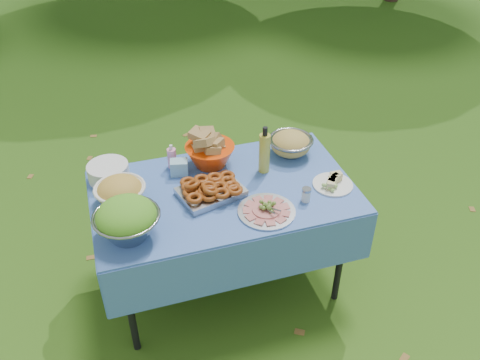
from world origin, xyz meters
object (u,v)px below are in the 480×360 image
plate_stack (108,172)px  oil_bottle (265,150)px  salad_bowl (127,220)px  pasta_bowl_steel (291,143)px  bread_bowl (210,150)px  charcuterie_platter (267,207)px  picnic_table (225,240)px

plate_stack → oil_bottle: bearing=-12.1°
salad_bowl → plate_stack: (-0.05, 0.53, -0.06)m
salad_bowl → pasta_bowl_steel: size_ratio=1.22×
salad_bowl → pasta_bowl_steel: 1.15m
plate_stack → pasta_bowl_steel: size_ratio=0.88×
salad_bowl → bread_bowl: 0.74m
salad_bowl → charcuterie_platter: 0.72m
picnic_table → bread_bowl: size_ratio=4.94×
picnic_table → salad_bowl: bearing=-158.0°
pasta_bowl_steel → oil_bottle: size_ratio=0.91×
plate_stack → charcuterie_platter: 0.95m
picnic_table → bread_bowl: bearing=91.3°
salad_bowl → bread_bowl: salad_bowl is taller
pasta_bowl_steel → salad_bowl: bearing=-156.1°
picnic_table → oil_bottle: 0.61m
salad_bowl → oil_bottle: size_ratio=1.11×
salad_bowl → oil_bottle: oil_bottle is taller
bread_bowl → pasta_bowl_steel: bearing=-3.5°
salad_bowl → bread_bowl: size_ratio=1.11×
bread_bowl → oil_bottle: size_ratio=1.00×
plate_stack → charcuterie_platter: bearing=-35.9°
picnic_table → plate_stack: size_ratio=6.19×
bread_bowl → salad_bowl: bearing=-137.9°
bread_bowl → charcuterie_platter: (0.17, -0.53, -0.06)m
oil_bottle → bread_bowl: bearing=150.8°
charcuterie_platter → oil_bottle: oil_bottle is taller
oil_bottle → plate_stack: bearing=167.9°
plate_stack → charcuterie_platter: plate_stack is taller
plate_stack → pasta_bowl_steel: pasta_bowl_steel is taller
plate_stack → picnic_table: bearing=-26.6°
salad_bowl → plate_stack: size_ratio=1.39×
salad_bowl → picnic_table: bearing=22.0°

